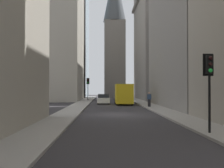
{
  "coord_description": "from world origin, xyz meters",
  "views": [
    {
      "loc": [
        -23.57,
        1.3,
        2.31
      ],
      "look_at": [
        9.23,
        0.35,
        2.8
      ],
      "focal_mm": 43.38,
      "sensor_mm": 36.0,
      "label": 1
    }
  ],
  "objects": [
    {
      "name": "pedestrian",
      "position": [
        7.78,
        -3.95,
        1.07
      ],
      "size": [
        0.26,
        0.44,
        1.71
      ],
      "color": "black",
      "rests_on": "sidewalk_left"
    },
    {
      "name": "sidewalk_left",
      "position": [
        0.0,
        -4.5,
        0.07
      ],
      "size": [
        90.0,
        2.2,
        0.14
      ],
      "primitive_type": "cube",
      "color": "gray",
      "rests_on": "ground_plane"
    },
    {
      "name": "ground_plane",
      "position": [
        0.0,
        0.0,
        0.0
      ],
      "size": [
        135.0,
        135.0,
        0.0
      ],
      "primitive_type": "plane",
      "color": "#302D30"
    },
    {
      "name": "traffic_light_midblock",
      "position": [
        25.56,
        4.24,
        3.06
      ],
      "size": [
        0.43,
        0.52,
        3.98
      ],
      "color": "black",
      "rests_on": "sidewalk_right"
    },
    {
      "name": "building_right_far",
      "position": [
        29.08,
        10.6,
        16.77
      ],
      "size": [
        18.53,
        10.0,
        33.55
      ],
      "color": "#A8A091",
      "rests_on": "ground_plane"
    },
    {
      "name": "sidewalk_right",
      "position": [
        0.0,
        4.5,
        0.07
      ],
      "size": [
        90.0,
        2.2,
        0.14
      ],
      "primitive_type": "cube",
      "color": "gray",
      "rests_on": "ground_plane"
    },
    {
      "name": "building_left_far",
      "position": [
        29.99,
        -10.59,
        11.63
      ],
      "size": [
        17.56,
        10.5,
        23.24
      ],
      "color": "gray",
      "rests_on": "ground_plane"
    },
    {
      "name": "church_spire",
      "position": [
        40.7,
        -1.2,
        16.67
      ],
      "size": [
        5.39,
        5.39,
        31.84
      ],
      "color": "gray",
      "rests_on": "ground_plane"
    },
    {
      "name": "building_left_midfar",
      "position": [
        8.27,
        -10.6,
        10.76
      ],
      "size": [
        19.22,
        10.0,
        21.51
      ],
      "color": "gray",
      "rests_on": "ground_plane"
    },
    {
      "name": "discarded_bottle",
      "position": [
        -10.22,
        -3.94,
        0.25
      ],
      "size": [
        0.07,
        0.07,
        0.27
      ],
      "color": "#999EA3",
      "rests_on": "sidewalk_left"
    },
    {
      "name": "traffic_light_foreground",
      "position": [
        -10.56,
        -3.83,
        2.98
      ],
      "size": [
        0.43,
        0.52,
        3.87
      ],
      "color": "black",
      "rests_on": "sidewalk_left"
    },
    {
      "name": "sedan_white",
      "position": [
        16.12,
        1.4,
        0.66
      ],
      "size": [
        4.3,
        1.78,
        1.42
      ],
      "color": "silver",
      "rests_on": "ground_plane"
    },
    {
      "name": "delivery_truck",
      "position": [
        14.37,
        -1.4,
        1.46
      ],
      "size": [
        6.46,
        2.25,
        2.84
      ],
      "color": "yellow",
      "rests_on": "ground_plane"
    }
  ]
}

